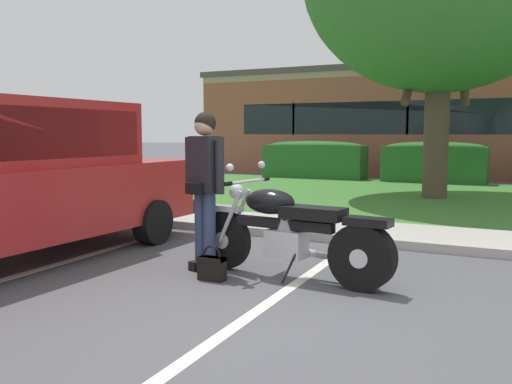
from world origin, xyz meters
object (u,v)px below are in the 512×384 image
at_px(parked_suv_adjacent, 10,179).
at_px(rider_person, 205,179).
at_px(hedge_left, 314,159).
at_px(hedge_center_left, 434,162).
at_px(motorcycle, 296,233).
at_px(handbag, 212,266).

bearing_deg(parked_suv_adjacent, rider_person, 14.86).
bearing_deg(rider_person, hedge_left, 106.11).
distance_m(rider_person, hedge_center_left, 11.88).
distance_m(motorcycle, parked_suv_adjacent, 3.41).
relative_size(rider_person, parked_suv_adjacent, 0.35).
xyz_separation_m(motorcycle, rider_person, (-1.03, -0.08, 0.51)).
xyz_separation_m(hedge_left, hedge_center_left, (3.73, 0.00, 0.00)).
height_order(motorcycle, hedge_left, hedge_left).
bearing_deg(hedge_center_left, parked_suv_adjacent, -101.70).
bearing_deg(motorcycle, hedge_center_left, 93.53).
bearing_deg(hedge_left, rider_person, -73.89).
distance_m(parked_suv_adjacent, hedge_center_left, 12.74).
relative_size(handbag, hedge_center_left, 0.12).
xyz_separation_m(handbag, hedge_left, (-3.72, 12.20, 0.51)).
relative_size(rider_person, handbag, 4.74).
bearing_deg(rider_person, hedge_center_left, 88.53).
xyz_separation_m(motorcycle, hedge_left, (-4.46, 11.79, 0.17)).
bearing_deg(handbag, hedge_left, 106.94).
bearing_deg(handbag, rider_person, 131.18).
relative_size(parked_suv_adjacent, hedge_left, 1.47).
height_order(parked_suv_adjacent, hedge_center_left, parked_suv_adjacent).
xyz_separation_m(handbag, hedge_center_left, (0.02, 12.20, 0.51)).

